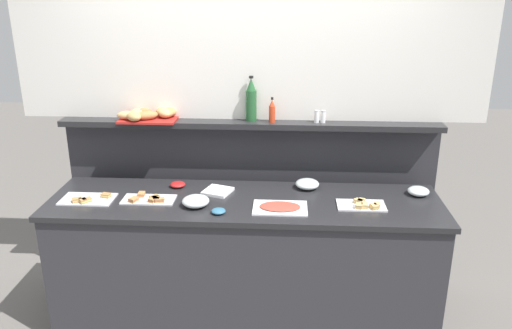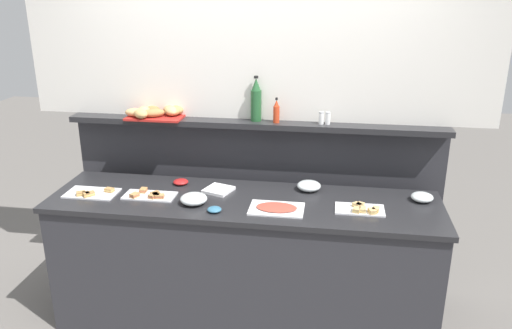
# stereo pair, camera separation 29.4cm
# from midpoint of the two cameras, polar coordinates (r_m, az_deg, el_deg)

# --- Properties ---
(ground_plane) EXTENTS (12.00, 12.00, 0.00)m
(ground_plane) POSITION_cam_midpoint_polar(r_m,az_deg,el_deg) (4.30, -2.52, -12.01)
(ground_plane) COLOR slate
(buffet_counter) EXTENTS (2.55, 0.68, 0.92)m
(buffet_counter) POSITION_cam_midpoint_polar(r_m,az_deg,el_deg) (3.56, -3.62, -10.75)
(buffet_counter) COLOR #2D2D33
(buffet_counter) RESTS_ON ground_plane
(back_ledge_unit) EXTENTS (2.69, 0.22, 1.33)m
(back_ledge_unit) POSITION_cam_midpoint_polar(r_m,az_deg,el_deg) (3.91, -2.79, -3.96)
(back_ledge_unit) COLOR #2D2D33
(back_ledge_unit) RESTS_ON ground_plane
(upper_wall_panel) EXTENTS (3.29, 0.08, 1.27)m
(upper_wall_panel) POSITION_cam_midpoint_polar(r_m,az_deg,el_deg) (3.61, -3.09, 14.95)
(upper_wall_panel) COLOR white
(upper_wall_panel) RESTS_ON back_ledge_unit
(sandwich_platter_front) EXTENTS (0.34, 0.17, 0.04)m
(sandwich_platter_front) POSITION_cam_midpoint_polar(r_m,az_deg,el_deg) (3.43, -14.14, -3.77)
(sandwich_platter_front) COLOR silver
(sandwich_platter_front) RESTS_ON buffet_counter
(sandwich_platter_rear) EXTENTS (0.30, 0.18, 0.04)m
(sandwich_platter_rear) POSITION_cam_midpoint_polar(r_m,az_deg,el_deg) (3.28, 9.22, -4.47)
(sandwich_platter_rear) COLOR silver
(sandwich_platter_rear) RESTS_ON buffet_counter
(sandwich_platter_side) EXTENTS (0.34, 0.20, 0.04)m
(sandwich_platter_side) POSITION_cam_midpoint_polar(r_m,az_deg,el_deg) (3.55, -20.35, -3.65)
(sandwich_platter_side) COLOR silver
(sandwich_platter_side) RESTS_ON buffet_counter
(cold_cuts_platter) EXTENTS (0.34, 0.22, 0.02)m
(cold_cuts_platter) POSITION_cam_midpoint_polar(r_m,az_deg,el_deg) (3.21, 0.05, -4.80)
(cold_cuts_platter) COLOR white
(cold_cuts_platter) RESTS_ON buffet_counter
(glass_bowl_large) EXTENTS (0.16, 0.16, 0.06)m
(glass_bowl_large) POSITION_cam_midpoint_polar(r_m,az_deg,el_deg) (3.52, 3.31, -2.24)
(glass_bowl_large) COLOR silver
(glass_bowl_large) RESTS_ON buffet_counter
(glass_bowl_medium) EXTENTS (0.14, 0.14, 0.06)m
(glass_bowl_medium) POSITION_cam_midpoint_polar(r_m,az_deg,el_deg) (3.53, 15.24, -2.93)
(glass_bowl_medium) COLOR silver
(glass_bowl_medium) RESTS_ON buffet_counter
(glass_bowl_small) EXTENTS (0.17, 0.17, 0.07)m
(glass_bowl_small) POSITION_cam_midpoint_polar(r_m,az_deg,el_deg) (3.28, -9.24, -4.11)
(glass_bowl_small) COLOR silver
(glass_bowl_small) RESTS_ON buffet_counter
(condiment_bowl_red) EXTENTS (0.09, 0.09, 0.03)m
(condiment_bowl_red) POSITION_cam_midpoint_polar(r_m,az_deg,el_deg) (3.17, -6.83, -5.18)
(condiment_bowl_red) COLOR teal
(condiment_bowl_red) RESTS_ON buffet_counter
(condiment_bowl_cream) EXTENTS (0.10, 0.10, 0.04)m
(condiment_bowl_cream) POSITION_cam_midpoint_polar(r_m,az_deg,el_deg) (3.61, -10.96, -2.22)
(condiment_bowl_cream) COLOR red
(condiment_bowl_cream) RESTS_ON buffet_counter
(napkin_stack) EXTENTS (0.22, 0.22, 0.02)m
(napkin_stack) POSITION_cam_midpoint_polar(r_m,az_deg,el_deg) (3.47, -6.67, -2.98)
(napkin_stack) COLOR white
(napkin_stack) RESTS_ON buffet_counter
(wine_bottle_green) EXTENTS (0.08, 0.08, 0.32)m
(wine_bottle_green) POSITION_cam_midpoint_polar(r_m,az_deg,el_deg) (3.61, -2.88, 7.01)
(wine_bottle_green) COLOR #23562D
(wine_bottle_green) RESTS_ON back_ledge_unit
(hot_sauce_bottle) EXTENTS (0.04, 0.04, 0.18)m
(hot_sauce_bottle) POSITION_cam_midpoint_polar(r_m,az_deg,el_deg) (3.58, -0.57, 5.85)
(hot_sauce_bottle) COLOR red
(hot_sauce_bottle) RESTS_ON back_ledge_unit
(salt_shaker) EXTENTS (0.03, 0.03, 0.09)m
(salt_shaker) POSITION_cam_midpoint_polar(r_m,az_deg,el_deg) (3.59, 4.39, 5.27)
(salt_shaker) COLOR white
(salt_shaker) RESTS_ON back_ledge_unit
(pepper_shaker) EXTENTS (0.03, 0.03, 0.09)m
(pepper_shaker) POSITION_cam_midpoint_polar(r_m,az_deg,el_deg) (3.59, 5.10, 5.26)
(pepper_shaker) COLOR white
(pepper_shaker) RESTS_ON back_ledge_unit
(bread_basket) EXTENTS (0.42, 0.35, 0.08)m
(bread_basket) POSITION_cam_midpoint_polar(r_m,az_deg,el_deg) (3.77, -13.66, 5.40)
(bread_basket) COLOR #B2231E
(bread_basket) RESTS_ON back_ledge_unit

